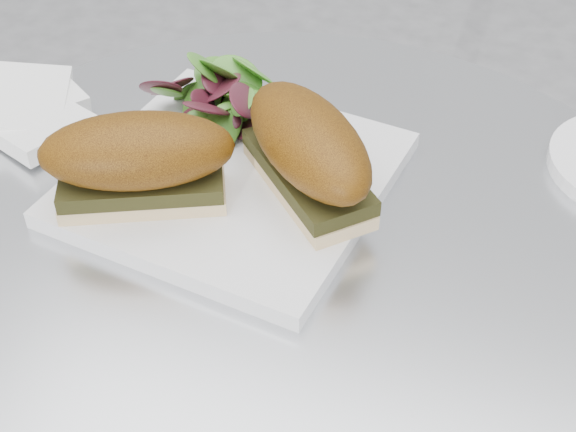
% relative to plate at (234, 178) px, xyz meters
% --- Properties ---
extents(table, '(0.70, 0.70, 0.73)m').
position_rel_plate_xyz_m(table, '(0.06, -0.06, -0.25)').
color(table, silver).
rests_on(table, ground).
extents(plate, '(0.29, 0.29, 0.02)m').
position_rel_plate_xyz_m(plate, '(0.00, 0.00, 0.00)').
color(plate, white).
rests_on(plate, table).
extents(sandwich_left, '(0.17, 0.13, 0.08)m').
position_rel_plate_xyz_m(sandwich_left, '(-0.06, -0.06, 0.05)').
color(sandwich_left, beige).
rests_on(sandwich_left, plate).
extents(sandwich_right, '(0.16, 0.17, 0.08)m').
position_rel_plate_xyz_m(sandwich_right, '(0.07, -0.00, 0.05)').
color(sandwich_right, beige).
rests_on(sandwich_right, plate).
extents(salad, '(0.11, 0.11, 0.05)m').
position_rel_plate_xyz_m(salad, '(-0.04, 0.08, 0.03)').
color(salad, '#4E9A32').
rests_on(salad, plate).
extents(napkin, '(0.15, 0.15, 0.02)m').
position_rel_plate_xyz_m(napkin, '(-0.22, 0.02, 0.00)').
color(napkin, white).
rests_on(napkin, table).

